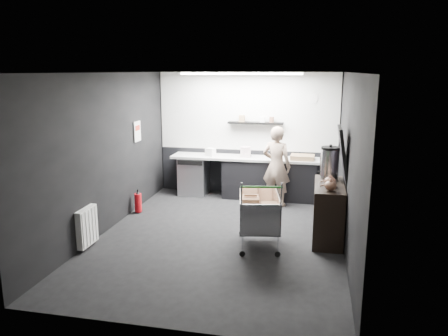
# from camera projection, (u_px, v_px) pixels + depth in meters

# --- Properties ---
(floor) EXTENTS (5.50, 5.50, 0.00)m
(floor) POSITION_uv_depth(u_px,v_px,m) (221.00, 236.00, 7.35)
(floor) COLOR black
(floor) RESTS_ON ground
(ceiling) EXTENTS (5.50, 5.50, 0.00)m
(ceiling) POSITION_uv_depth(u_px,v_px,m) (220.00, 73.00, 6.76)
(ceiling) COLOR silver
(ceiling) RESTS_ON wall_back
(wall_back) EXTENTS (5.50, 0.00, 5.50)m
(wall_back) POSITION_uv_depth(u_px,v_px,m) (247.00, 134.00, 9.68)
(wall_back) COLOR black
(wall_back) RESTS_ON floor
(wall_front) EXTENTS (5.50, 0.00, 5.50)m
(wall_front) POSITION_uv_depth(u_px,v_px,m) (162.00, 210.00, 4.43)
(wall_front) COLOR black
(wall_front) RESTS_ON floor
(wall_left) EXTENTS (0.00, 5.50, 5.50)m
(wall_left) POSITION_uv_depth(u_px,v_px,m) (106.00, 153.00, 7.46)
(wall_left) COLOR black
(wall_left) RESTS_ON floor
(wall_right) EXTENTS (0.00, 5.50, 5.50)m
(wall_right) POSITION_uv_depth(u_px,v_px,m) (349.00, 163.00, 6.65)
(wall_right) COLOR black
(wall_right) RESTS_ON floor
(kitchen_wall_panel) EXTENTS (3.95, 0.02, 1.70)m
(kitchen_wall_panel) POSITION_uv_depth(u_px,v_px,m) (247.00, 112.00, 9.55)
(kitchen_wall_panel) COLOR silver
(kitchen_wall_panel) RESTS_ON wall_back
(dado_panel) EXTENTS (3.95, 0.02, 1.00)m
(dado_panel) POSITION_uv_depth(u_px,v_px,m) (247.00, 172.00, 9.84)
(dado_panel) COLOR black
(dado_panel) RESTS_ON wall_back
(floating_shelf) EXTENTS (1.20, 0.22, 0.04)m
(floating_shelf) POSITION_uv_depth(u_px,v_px,m) (255.00, 123.00, 9.45)
(floating_shelf) COLOR black
(floating_shelf) RESTS_ON wall_back
(wall_clock) EXTENTS (0.20, 0.03, 0.20)m
(wall_clock) POSITION_uv_depth(u_px,v_px,m) (313.00, 99.00, 9.19)
(wall_clock) COLOR white
(wall_clock) RESTS_ON wall_back
(poster) EXTENTS (0.02, 0.30, 0.40)m
(poster) POSITION_uv_depth(u_px,v_px,m) (137.00, 131.00, 8.65)
(poster) COLOR white
(poster) RESTS_ON wall_left
(poster_red_band) EXTENTS (0.02, 0.22, 0.10)m
(poster_red_band) POSITION_uv_depth(u_px,v_px,m) (137.00, 128.00, 8.63)
(poster_red_band) COLOR red
(poster_red_band) RESTS_ON poster
(radiator) EXTENTS (0.10, 0.50, 0.60)m
(radiator) POSITION_uv_depth(u_px,v_px,m) (87.00, 227.00, 6.80)
(radiator) COLOR white
(radiator) RESTS_ON wall_left
(ceiling_strip) EXTENTS (2.40, 0.20, 0.04)m
(ceiling_strip) POSITION_uv_depth(u_px,v_px,m) (241.00, 74.00, 8.53)
(ceiling_strip) COLOR white
(ceiling_strip) RESTS_ON ceiling
(prep_counter) EXTENTS (3.20, 0.61, 0.90)m
(prep_counter) POSITION_uv_depth(u_px,v_px,m) (250.00, 177.00, 9.53)
(prep_counter) COLOR black
(prep_counter) RESTS_ON floor
(person) EXTENTS (0.68, 0.54, 1.65)m
(person) POSITION_uv_depth(u_px,v_px,m) (276.00, 166.00, 8.90)
(person) COLOR beige
(person) RESTS_ON floor
(shopping_cart) EXTENTS (0.78, 1.11, 1.12)m
(shopping_cart) POSITION_uv_depth(u_px,v_px,m) (259.00, 213.00, 6.85)
(shopping_cart) COLOR silver
(shopping_cart) RESTS_ON floor
(sideboard) EXTENTS (0.53, 1.24, 1.86)m
(sideboard) POSITION_uv_depth(u_px,v_px,m) (329.00, 204.00, 7.17)
(sideboard) COLOR black
(sideboard) RESTS_ON floor
(fire_extinguisher) EXTENTS (0.14, 0.14, 0.45)m
(fire_extinguisher) POSITION_uv_depth(u_px,v_px,m) (138.00, 202.00, 8.53)
(fire_extinguisher) COLOR red
(fire_extinguisher) RESTS_ON floor
(cardboard_box) EXTENTS (0.50, 0.39, 0.10)m
(cardboard_box) POSITION_uv_depth(u_px,v_px,m) (302.00, 157.00, 9.15)
(cardboard_box) COLOR #8C6D4A
(cardboard_box) RESTS_ON prep_counter
(pink_tub) EXTENTS (0.22, 0.22, 0.22)m
(pink_tub) POSITION_uv_depth(u_px,v_px,m) (245.00, 152.00, 9.43)
(pink_tub) COLOR silver
(pink_tub) RESTS_ON prep_counter
(white_container) EXTENTS (0.24, 0.21, 0.17)m
(white_container) POSITION_uv_depth(u_px,v_px,m) (211.00, 152.00, 9.55)
(white_container) COLOR white
(white_container) RESTS_ON prep_counter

